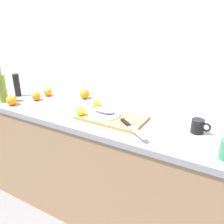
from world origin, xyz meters
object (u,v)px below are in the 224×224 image
(fish_fillet, at_px, (104,110))
(chef_knife, at_px, (130,126))
(orange_0, at_px, (48,92))
(pepper_mill, at_px, (17,85))
(white_plate, at_px, (104,114))
(cutting_board, at_px, (112,117))
(coffee_mug_1, at_px, (198,126))
(lemon_0, at_px, (96,103))
(olive_oil_bottle, at_px, (2,88))

(fish_fillet, bearing_deg, chef_knife, -20.63)
(orange_0, xyz_separation_m, pepper_mill, (-0.23, -0.13, 0.06))
(white_plate, bearing_deg, cutting_board, 3.98)
(cutting_board, xyz_separation_m, pepper_mill, (-0.94, 0.01, 0.09))
(cutting_board, relative_size, fish_fillet, 2.67)
(fish_fillet, distance_m, coffee_mug_1, 0.62)
(fish_fillet, height_order, orange_0, orange_0)
(cutting_board, xyz_separation_m, chef_knife, (0.18, -0.09, 0.02))
(white_plate, distance_m, pepper_mill, 0.89)
(lemon_0, bearing_deg, pepper_mill, -173.48)
(coffee_mug_1, distance_m, pepper_mill, 1.50)
(lemon_0, distance_m, pepper_mill, 0.76)
(cutting_board, height_order, chef_knife, chef_knife)
(pepper_mill, bearing_deg, orange_0, 29.30)
(cutting_board, bearing_deg, lemon_0, 152.47)
(cutting_board, relative_size, coffee_mug_1, 3.90)
(white_plate, relative_size, orange_0, 3.15)
(lemon_0, bearing_deg, orange_0, 175.60)
(pepper_mill, bearing_deg, chef_knife, -5.53)
(cutting_board, bearing_deg, fish_fillet, -176.02)
(olive_oil_bottle, bearing_deg, cutting_board, 8.63)
(chef_knife, height_order, orange_0, orange_0)
(chef_knife, distance_m, coffee_mug_1, 0.41)
(white_plate, distance_m, orange_0, 0.68)
(lemon_0, xyz_separation_m, olive_oil_bottle, (-0.74, -0.24, 0.07))
(olive_oil_bottle, relative_size, orange_0, 3.94)
(white_plate, xyz_separation_m, fish_fillet, (0.00, 0.00, 0.03))
(white_plate, distance_m, olive_oil_bottle, 0.89)
(coffee_mug_1, height_order, orange_0, coffee_mug_1)
(fish_fillet, xyz_separation_m, lemon_0, (-0.13, 0.10, -0.00))
(fish_fillet, height_order, coffee_mug_1, coffee_mug_1)
(white_plate, bearing_deg, pepper_mill, 178.82)
(white_plate, height_order, chef_knife, chef_knife)
(orange_0, bearing_deg, olive_oil_bottle, -126.85)
(white_plate, height_order, olive_oil_bottle, olive_oil_bottle)
(lemon_0, height_order, orange_0, lemon_0)
(olive_oil_bottle, bearing_deg, lemon_0, 18.10)
(olive_oil_bottle, bearing_deg, pepper_mill, 95.23)
(pepper_mill, bearing_deg, cutting_board, -0.85)
(fish_fillet, height_order, pepper_mill, pepper_mill)
(white_plate, xyz_separation_m, orange_0, (-0.66, 0.14, 0.01))
(coffee_mug_1, bearing_deg, lemon_0, 178.52)
(coffee_mug_1, relative_size, orange_0, 1.62)
(fish_fillet, relative_size, olive_oil_bottle, 0.60)
(cutting_board, height_order, fish_fillet, fish_fillet)
(white_plate, relative_size, fish_fillet, 1.33)
(fish_fillet, distance_m, chef_knife, 0.26)
(cutting_board, height_order, lemon_0, lemon_0)
(cutting_board, height_order, coffee_mug_1, coffee_mug_1)
(orange_0, height_order, pepper_mill, pepper_mill)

